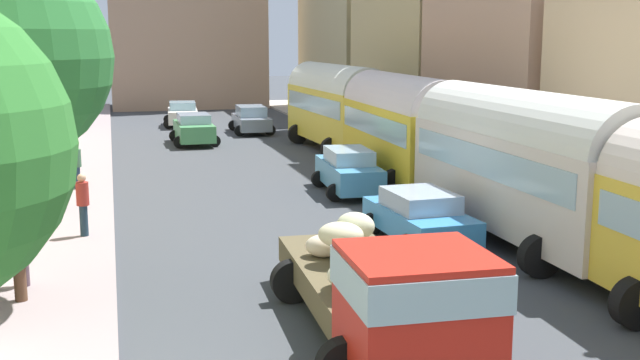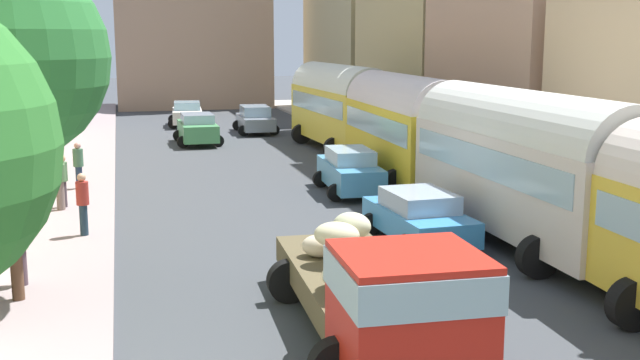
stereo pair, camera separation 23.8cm
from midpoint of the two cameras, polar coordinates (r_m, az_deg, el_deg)
name	(u,v)px [view 1 (the left image)]	position (r m, az deg, el deg)	size (l,w,h in m)	color
ground_plane	(269,177)	(31.09, -3.91, 0.21)	(154.00, 154.00, 0.00)	#3D4045
sidewalk_left	(78,184)	(30.56, -17.38, -0.29)	(2.50, 70.00, 0.14)	gray
sidewalk_right	(439,168)	(33.20, 8.46, 0.90)	(2.50, 70.00, 0.14)	#A9A399
building_left_3	(2,25)	(41.18, -22.26, 10.39)	(5.05, 14.35, 11.99)	tan
building_right_3	(422,9)	(44.55, 7.29, 12.24)	(4.81, 11.13, 13.93)	tan
building_right_4	(357,24)	(56.90, 2.55, 11.28)	(6.00, 13.09, 12.64)	tan
distant_church	(186,12)	(62.35, -9.79, 11.91)	(11.65, 6.66, 21.25)	tan
parked_bus_1	(523,159)	(21.50, 14.23, 1.51)	(3.26, 9.44, 4.13)	beige
parked_bus_2	(402,123)	(29.62, 5.76, 4.12)	(3.38, 8.32, 4.11)	gold
parked_bus_3	(336,103)	(38.13, 0.98, 5.63)	(3.52, 9.03, 4.17)	yellow
cargo_truck_0	(385,289)	(13.73, 4.26, -7.88)	(3.24, 7.45, 2.28)	red
car_0	(194,129)	(40.87, -9.31, 3.69)	(2.37, 4.15, 1.57)	#458E55
car_1	(183,114)	(49.21, -10.08, 4.76)	(2.53, 4.07, 1.50)	silver
car_2	(420,216)	(21.26, 6.93, -2.65)	(2.48, 4.10, 1.42)	#3B8BCC
car_3	(349,171)	(27.75, 1.86, 0.67)	(2.34, 4.30, 1.60)	#468EBD
car_4	(251,119)	(45.27, -5.17, 4.41)	(2.39, 4.39, 1.55)	gray
pedestrian_0	(59,182)	(25.69, -18.71, -0.17)	(0.41, 0.41, 1.81)	#77635B
pedestrian_1	(22,247)	(18.25, -21.18, -4.53)	(0.50, 0.50, 1.80)	#54414B
pedestrian_2	(76,164)	(29.12, -17.51, 1.09)	(0.43, 0.43, 1.79)	#20314A
pedestrian_3	(61,179)	(26.07, -18.52, 0.07)	(0.45, 0.45, 1.82)	#483C42
pedestrian_4	(83,202)	(22.22, -17.14, -1.56)	(0.43, 0.43, 1.86)	#1F3442
roadside_tree_1	(4,58)	(16.68, -22.35, 8.17)	(4.18, 4.18, 7.18)	brown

